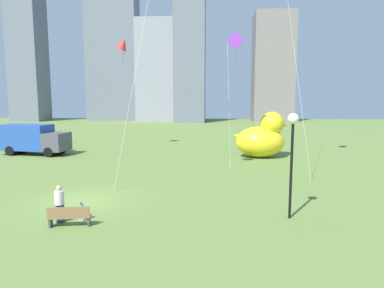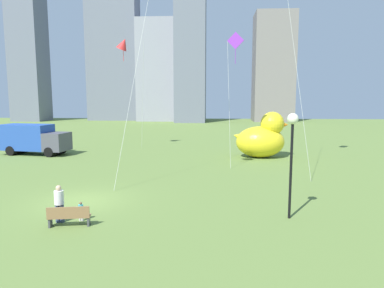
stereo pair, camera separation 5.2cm
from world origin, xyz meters
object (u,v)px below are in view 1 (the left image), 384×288
(park_bench, at_px, (69,216))
(person_child, at_px, (81,210))
(giant_inflatable_duck, at_px, (262,138))
(kite_red, at_px, (123,44))
(box_truck, at_px, (33,139))
(kite_purple, at_px, (235,46))
(person_adult, at_px, (59,202))
(lamppost, at_px, (292,137))

(park_bench, height_order, person_child, park_bench)
(giant_inflatable_duck, xyz_separation_m, kite_red, (-13.48, 4.02, 8.91))
(giant_inflatable_duck, xyz_separation_m, box_truck, (-21.43, 0.36, -0.31))
(giant_inflatable_duck, distance_m, box_truck, 21.43)
(giant_inflatable_duck, distance_m, kite_red, 16.66)
(box_truck, xyz_separation_m, kite_purple, (18.60, -4.94, 7.79))
(box_truck, bearing_deg, person_child, -57.40)
(person_child, xyz_separation_m, kite_purple, (7.43, 12.53, 8.76))
(person_adult, bearing_deg, kite_purple, 56.89)
(kite_red, xyz_separation_m, kite_purple, (10.66, -8.60, -1.43))
(person_child, height_order, lamppost, lamppost)
(person_adult, xyz_separation_m, lamppost, (10.18, 1.11, 2.79))
(box_truck, relative_size, kite_red, 0.58)
(giant_inflatable_duck, relative_size, box_truck, 0.75)
(person_adult, xyz_separation_m, person_child, (0.88, 0.20, -0.43))
(park_bench, bearing_deg, kite_red, 97.77)
(lamppost, bearing_deg, kite_red, 121.80)
(kite_red, bearing_deg, giant_inflatable_duck, -16.60)
(park_bench, relative_size, kite_purple, 0.18)
(park_bench, relative_size, kite_red, 0.16)
(box_truck, xyz_separation_m, kite_red, (7.94, 3.66, 9.22))
(lamppost, relative_size, kite_red, 0.42)
(park_bench, bearing_deg, box_truck, 120.98)
(lamppost, bearing_deg, person_child, -174.40)
(park_bench, xyz_separation_m, lamppost, (9.56, 1.63, 3.23))
(giant_inflatable_duck, relative_size, lamppost, 1.05)
(person_adult, height_order, box_truck, box_truck)
(person_adult, height_order, kite_red, kite_red)
(park_bench, bearing_deg, giant_inflatable_duck, 59.49)
(person_adult, distance_m, person_child, 1.00)
(lamppost, xyz_separation_m, kite_purple, (-1.88, 11.62, 5.54))
(person_adult, distance_m, lamppost, 10.62)
(giant_inflatable_duck, bearing_deg, person_adult, -122.74)
(park_bench, distance_m, kite_purple, 17.64)
(kite_red, bearing_deg, person_child, -81.31)
(park_bench, bearing_deg, lamppost, 9.68)
(person_adult, xyz_separation_m, box_truck, (-10.29, 17.67, 0.54))
(person_adult, relative_size, giant_inflatable_duck, 0.33)
(kite_red, bearing_deg, person_adult, -83.70)
(park_bench, distance_m, box_truck, 21.23)
(lamppost, bearing_deg, person_adult, -173.76)
(giant_inflatable_duck, distance_m, lamppost, 16.34)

